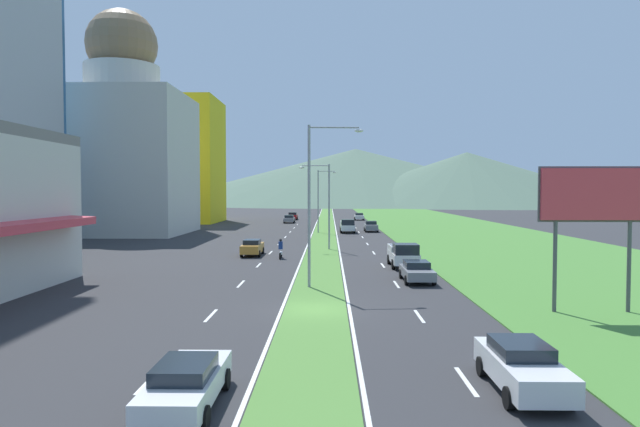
% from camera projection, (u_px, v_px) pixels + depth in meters
% --- Properties ---
extents(ground_plane, '(600.00, 600.00, 0.00)m').
position_uv_depth(ground_plane, '(315.00, 310.00, 28.75)').
color(ground_plane, '#2D2D30').
extents(grass_median, '(3.20, 240.00, 0.06)m').
position_uv_depth(grass_median, '(325.00, 229.00, 88.69)').
color(grass_median, '#518438').
rests_on(grass_median, ground_plane).
extents(grass_verge_right, '(24.00, 240.00, 0.06)m').
position_uv_depth(grass_verge_right, '(455.00, 230.00, 88.35)').
color(grass_verge_right, '#477F33').
rests_on(grass_verge_right, ground_plane).
extents(lane_dash_left_1, '(0.16, 2.80, 0.01)m').
position_uv_depth(lane_dash_left_1, '(150.00, 379.00, 18.18)').
color(lane_dash_left_1, silver).
rests_on(lane_dash_left_1, ground_plane).
extents(lane_dash_left_2, '(0.16, 2.80, 0.01)m').
position_uv_depth(lane_dash_left_2, '(211.00, 315.00, 27.50)').
color(lane_dash_left_2, silver).
rests_on(lane_dash_left_2, ground_plane).
extents(lane_dash_left_3, '(0.16, 2.80, 0.01)m').
position_uv_depth(lane_dash_left_3, '(241.00, 284.00, 36.83)').
color(lane_dash_left_3, silver).
rests_on(lane_dash_left_3, ground_plane).
extents(lane_dash_left_4, '(0.16, 2.80, 0.01)m').
position_uv_depth(lane_dash_left_4, '(259.00, 265.00, 46.15)').
color(lane_dash_left_4, silver).
rests_on(lane_dash_left_4, ground_plane).
extents(lane_dash_left_5, '(0.16, 2.80, 0.01)m').
position_uv_depth(lane_dash_left_5, '(271.00, 253.00, 55.48)').
color(lane_dash_left_5, silver).
rests_on(lane_dash_left_5, ground_plane).
extents(lane_dash_left_6, '(0.16, 2.80, 0.01)m').
position_uv_depth(lane_dash_left_6, '(279.00, 244.00, 64.80)').
color(lane_dash_left_6, silver).
rests_on(lane_dash_left_6, ground_plane).
extents(lane_dash_left_7, '(0.16, 2.80, 0.01)m').
position_uv_depth(lane_dash_left_7, '(285.00, 237.00, 74.13)').
color(lane_dash_left_7, silver).
rests_on(lane_dash_left_7, ground_plane).
extents(lane_dash_left_8, '(0.16, 2.80, 0.01)m').
position_uv_depth(lane_dash_left_8, '(290.00, 232.00, 83.45)').
color(lane_dash_left_8, silver).
rests_on(lane_dash_left_8, ground_plane).
extents(lane_dash_left_9, '(0.16, 2.80, 0.01)m').
position_uv_depth(lane_dash_left_9, '(294.00, 228.00, 92.78)').
color(lane_dash_left_9, silver).
rests_on(lane_dash_left_9, ground_plane).
extents(lane_dash_left_10, '(0.16, 2.80, 0.01)m').
position_uv_depth(lane_dash_left_10, '(297.00, 224.00, 102.10)').
color(lane_dash_left_10, silver).
rests_on(lane_dash_left_10, ground_plane).
extents(lane_dash_right_1, '(0.16, 2.80, 0.01)m').
position_uv_depth(lane_dash_right_1, '(466.00, 381.00, 18.01)').
color(lane_dash_right_1, silver).
rests_on(lane_dash_right_1, ground_plane).
extents(lane_dash_right_2, '(0.16, 2.80, 0.01)m').
position_uv_depth(lane_dash_right_2, '(419.00, 316.00, 27.34)').
color(lane_dash_right_2, silver).
rests_on(lane_dash_right_2, ground_plane).
extents(lane_dash_right_3, '(0.16, 2.80, 0.01)m').
position_uv_depth(lane_dash_right_3, '(396.00, 284.00, 36.66)').
color(lane_dash_right_3, silver).
rests_on(lane_dash_right_3, ground_plane).
extents(lane_dash_right_4, '(0.16, 2.80, 0.01)m').
position_uv_depth(lane_dash_right_4, '(383.00, 265.00, 45.99)').
color(lane_dash_right_4, silver).
rests_on(lane_dash_right_4, ground_plane).
extents(lane_dash_right_5, '(0.16, 2.80, 0.01)m').
position_uv_depth(lane_dash_right_5, '(374.00, 253.00, 55.31)').
color(lane_dash_right_5, silver).
rests_on(lane_dash_right_5, ground_plane).
extents(lane_dash_right_6, '(0.16, 2.80, 0.01)m').
position_uv_depth(lane_dash_right_6, '(367.00, 244.00, 64.64)').
color(lane_dash_right_6, silver).
rests_on(lane_dash_right_6, ground_plane).
extents(lane_dash_right_7, '(0.16, 2.80, 0.01)m').
position_uv_depth(lane_dash_right_7, '(363.00, 237.00, 73.96)').
color(lane_dash_right_7, silver).
rests_on(lane_dash_right_7, ground_plane).
extents(lane_dash_right_8, '(0.16, 2.80, 0.01)m').
position_uv_depth(lane_dash_right_8, '(359.00, 232.00, 83.29)').
color(lane_dash_right_8, silver).
rests_on(lane_dash_right_8, ground_plane).
extents(lane_dash_right_9, '(0.16, 2.80, 0.01)m').
position_uv_depth(lane_dash_right_9, '(356.00, 228.00, 92.61)').
color(lane_dash_right_9, silver).
rests_on(lane_dash_right_9, ground_plane).
extents(lane_dash_right_10, '(0.16, 2.80, 0.01)m').
position_uv_depth(lane_dash_right_10, '(353.00, 224.00, 101.94)').
color(lane_dash_right_10, silver).
rests_on(lane_dash_right_10, ground_plane).
extents(edge_line_median_left, '(0.16, 240.00, 0.01)m').
position_uv_depth(edge_line_median_left, '(314.00, 230.00, 88.72)').
color(edge_line_median_left, silver).
rests_on(edge_line_median_left, ground_plane).
extents(edge_line_median_right, '(0.16, 240.00, 0.01)m').
position_uv_depth(edge_line_median_right, '(336.00, 230.00, 88.66)').
color(edge_line_median_right, silver).
rests_on(edge_line_median_right, ground_plane).
extents(domed_building, '(17.80, 17.80, 31.78)m').
position_uv_depth(domed_building, '(123.00, 144.00, 80.03)').
color(domed_building, beige).
rests_on(domed_building, ground_plane).
extents(midrise_colored, '(15.74, 15.74, 23.84)m').
position_uv_depth(midrise_colored, '(178.00, 161.00, 109.09)').
color(midrise_colored, yellow).
rests_on(midrise_colored, ground_plane).
extents(hill_far_left, '(123.60, 123.60, 22.42)m').
position_uv_depth(hill_far_left, '(98.00, 181.00, 279.31)').
color(hill_far_left, '#47664C').
rests_on(hill_far_left, ground_plane).
extents(hill_far_center, '(212.99, 212.99, 28.12)m').
position_uv_depth(hill_far_center, '(356.00, 176.00, 294.44)').
color(hill_far_center, '#516B56').
rests_on(hill_far_center, ground_plane).
extents(hill_far_right, '(143.31, 143.31, 23.26)m').
position_uv_depth(hill_far_right, '(467.00, 178.00, 248.90)').
color(hill_far_right, '#516B56').
rests_on(hill_far_right, ground_plane).
extents(street_lamp_near, '(3.50, 0.47, 10.24)m').
position_uv_depth(street_lamp_near, '(315.00, 194.00, 35.19)').
color(street_lamp_near, '#99999E').
rests_on(street_lamp_near, ground_plane).
extents(street_lamp_mid, '(3.21, 0.49, 8.89)m').
position_uv_depth(street_lamp_mid, '(326.00, 200.00, 58.23)').
color(street_lamp_mid, '#99999E').
rests_on(street_lamp_mid, ground_plane).
extents(street_lamp_far, '(2.77, 0.28, 9.11)m').
position_uv_depth(street_lamp_far, '(320.00, 197.00, 81.22)').
color(street_lamp_far, '#99999E').
rests_on(street_lamp_far, ground_plane).
extents(billboard_roadside, '(5.45, 0.28, 7.34)m').
position_uv_depth(billboard_roadside, '(594.00, 201.00, 27.84)').
color(billboard_roadside, '#4C4C51').
rests_on(billboard_roadside, ground_plane).
extents(car_0, '(2.00, 4.09, 1.47)m').
position_uv_depth(car_0, '(359.00, 216.00, 117.58)').
color(car_0, silver).
rests_on(car_0, ground_plane).
extents(car_1, '(2.00, 4.55, 1.38)m').
position_uv_depth(car_1, '(417.00, 271.00, 37.78)').
color(car_1, slate).
rests_on(car_1, ground_plane).
extents(car_2, '(2.02, 4.69, 1.58)m').
position_uv_depth(car_2, '(293.00, 216.00, 118.86)').
color(car_2, maroon).
rests_on(car_2, ground_plane).
extents(car_3, '(1.91, 4.59, 1.49)m').
position_uv_depth(car_3, '(522.00, 366.00, 17.11)').
color(car_3, silver).
rests_on(car_3, ground_plane).
extents(car_4, '(1.87, 4.77, 1.37)m').
position_uv_depth(car_4, '(186.00, 383.00, 15.76)').
color(car_4, silver).
rests_on(car_4, ground_plane).
extents(car_5, '(1.86, 4.65, 1.52)m').
position_uv_depth(car_5, '(252.00, 247.00, 53.12)').
color(car_5, '#C6842D').
rests_on(car_5, ground_plane).
extents(car_6, '(2.03, 4.56, 1.50)m').
position_uv_depth(car_6, '(289.00, 219.00, 107.00)').
color(car_6, slate).
rests_on(car_6, ground_plane).
extents(car_7, '(1.97, 4.20, 1.60)m').
position_uv_depth(car_7, '(371.00, 226.00, 84.01)').
color(car_7, slate).
rests_on(car_7, ground_plane).
extents(pickup_truck_0, '(2.18, 5.40, 2.00)m').
position_uv_depth(pickup_truck_0, '(348.00, 226.00, 82.04)').
color(pickup_truck_0, silver).
rests_on(pickup_truck_0, ground_plane).
extents(pickup_truck_1, '(2.18, 5.40, 2.00)m').
position_uv_depth(pickup_truck_1, '(404.00, 255.00, 44.87)').
color(pickup_truck_1, silver).
rests_on(pickup_truck_1, ground_plane).
extents(motorcycle_rider, '(0.36, 2.00, 1.80)m').
position_uv_depth(motorcycle_rider, '(281.00, 250.00, 50.68)').
color(motorcycle_rider, black).
rests_on(motorcycle_rider, ground_plane).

